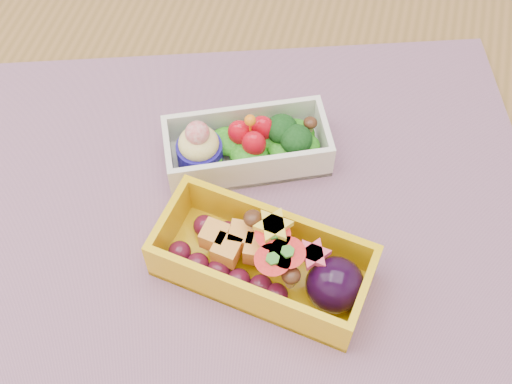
% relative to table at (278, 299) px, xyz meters
% --- Properties ---
extents(table, '(1.20, 0.80, 0.75)m').
position_rel_table_xyz_m(table, '(0.00, 0.00, 0.00)').
color(table, brown).
rests_on(table, ground).
extents(placemat, '(0.66, 0.58, 0.00)m').
position_rel_table_xyz_m(placemat, '(-0.04, 0.03, 0.10)').
color(placemat, gray).
rests_on(placemat, table).
extents(bento_white, '(0.17, 0.13, 0.06)m').
position_rel_table_xyz_m(bento_white, '(-0.06, 0.09, 0.12)').
color(bento_white, silver).
rests_on(bento_white, placemat).
extents(bento_yellow, '(0.19, 0.11, 0.06)m').
position_rel_table_xyz_m(bento_yellow, '(-0.01, -0.02, 0.13)').
color(bento_yellow, '#E7B20B').
rests_on(bento_yellow, placemat).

